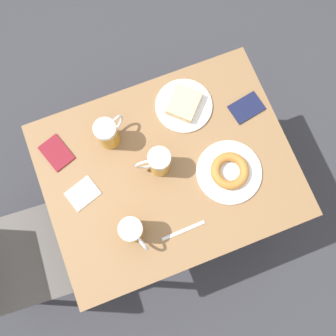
% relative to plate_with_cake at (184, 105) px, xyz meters
% --- Properties ---
extents(ground_plane, '(8.00, 8.00, 0.00)m').
position_rel_plate_with_cake_xyz_m(ground_plane, '(-0.22, 0.15, -0.73)').
color(ground_plane, '#333338').
extents(table, '(0.74, 0.95, 0.71)m').
position_rel_plate_with_cake_xyz_m(table, '(-0.22, 0.15, -0.08)').
color(table, olive).
rests_on(table, ground_plane).
extents(plate_with_cake, '(0.22, 0.22, 0.05)m').
position_rel_plate_with_cake_xyz_m(plate_with_cake, '(0.00, 0.00, 0.00)').
color(plate_with_cake, white).
rests_on(plate_with_cake, table).
extents(plate_with_donut, '(0.25, 0.25, 0.05)m').
position_rel_plate_with_cake_xyz_m(plate_with_donut, '(-0.31, -0.06, 0.00)').
color(plate_with_donut, white).
rests_on(plate_with_donut, table).
extents(beer_mug_left, '(0.09, 0.12, 0.14)m').
position_rel_plate_with_cake_xyz_m(beer_mug_left, '(-0.02, 0.31, 0.05)').
color(beer_mug_left, '#C68C23').
rests_on(beer_mug_left, table).
extents(beer_mug_center, '(0.13, 0.08, 0.14)m').
position_rel_plate_with_cake_xyz_m(beer_mug_center, '(-0.39, 0.35, 0.05)').
color(beer_mug_center, '#C68C23').
rests_on(beer_mug_center, table).
extents(beer_mug_right, '(0.08, 0.13, 0.14)m').
position_rel_plate_with_cake_xyz_m(beer_mug_right, '(-0.19, 0.18, 0.05)').
color(beer_mug_right, '#C68C23').
rests_on(beer_mug_right, table).
extents(napkin_folded, '(0.12, 0.13, 0.00)m').
position_rel_plate_with_cake_xyz_m(napkin_folded, '(-0.19, 0.48, -0.01)').
color(napkin_folded, white).
rests_on(napkin_folded, table).
extents(fork, '(0.02, 0.17, 0.00)m').
position_rel_plate_with_cake_xyz_m(fork, '(-0.45, 0.18, -0.01)').
color(fork, silver).
rests_on(fork, table).
extents(passport_near_edge, '(0.15, 0.12, 0.01)m').
position_rel_plate_with_cake_xyz_m(passport_near_edge, '(-0.00, 0.53, -0.01)').
color(passport_near_edge, maroon).
rests_on(passport_near_edge, table).
extents(passport_far_edge, '(0.11, 0.14, 0.01)m').
position_rel_plate_with_cake_xyz_m(passport_far_edge, '(-0.10, -0.23, -0.01)').
color(passport_far_edge, '#141938').
rests_on(passport_far_edge, table).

